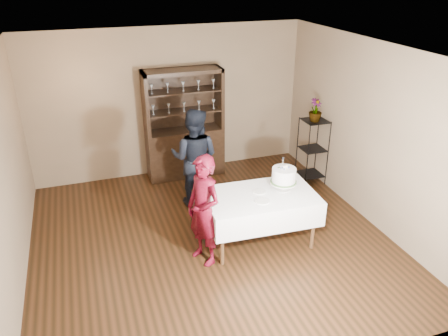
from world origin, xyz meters
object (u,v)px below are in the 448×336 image
Objects in this scene: potted_plant at (315,110)px; china_hutch at (185,141)px; cake at (284,176)px; cake_table at (260,206)px; plant_etagere at (312,149)px; man at (195,158)px; woman at (204,211)px.

china_hutch is at bearing 151.91° from potted_plant.
cake_table is at bearing -173.60° from cake.
plant_etagere is (2.08, -1.05, -0.01)m from china_hutch.
plant_etagere is 0.73× the size of man.
woman is 2.97× the size of cake.
potted_plant reaches higher than woman.
woman reaches higher than cake.
china_hutch is 5.07× the size of potted_plant.
man reaches higher than cake_table.
china_hutch is 2.54m from cake_table.
china_hutch reaches higher than plant_etagere.
potted_plant reaches higher than plant_etagere.
cake is at bearing 6.40° from cake_table.
man is 4.16× the size of potted_plant.
man is at bearing 124.53° from cake.
cake_table is 0.53m from cake.
china_hutch is at bearing 147.14° from woman.
china_hutch reaches higher than woman.
woman is at bearing -147.54° from potted_plant.
woman is 2.98m from potted_plant.
cake is (1.22, 0.19, 0.21)m from woman.
cake is (0.81, -2.46, 0.31)m from china_hutch.
cake reaches higher than cake_table.
plant_etagere is 0.76× the size of cake_table.
cake is at bearing -71.81° from china_hutch.
man is (0.30, 1.53, 0.06)m from woman.
china_hutch reaches higher than potted_plant.
cake is at bearing -132.01° from plant_etagere.
man reaches higher than woman.
plant_etagere is 2.18m from cake_table.
man is at bearing 112.26° from cake_table.
plant_etagere is at bearing 98.71° from woman.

